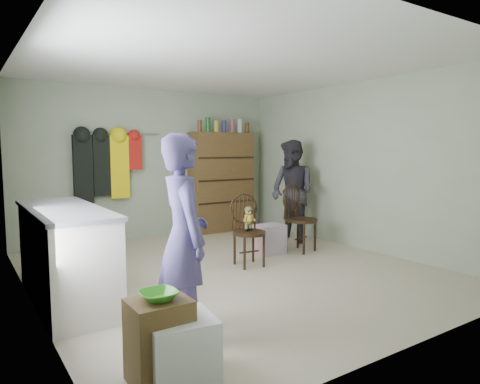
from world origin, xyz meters
TOP-DOWN VIEW (x-y plane):
  - ground_plane at (0.00, 0.00)m, footprint 5.00×5.00m
  - room_walls at (0.00, 0.53)m, footprint 5.00×5.00m
  - counter at (-1.95, 0.00)m, footprint 0.64×1.86m
  - stool at (-1.77, -1.88)m, footprint 0.38×0.33m
  - bowl at (-1.77, -1.88)m, footprint 0.24×0.24m
  - plastic_tub at (-1.65, -1.93)m, footprint 0.49×0.47m
  - chair_front at (0.30, 0.10)m, footprint 0.46×0.46m
  - chair_far at (1.37, 0.34)m, footprint 0.54×0.54m
  - striped_bag at (0.91, 0.42)m, footprint 0.40×0.32m
  - person_left at (-1.34, -1.38)m, footprint 0.48×0.65m
  - person_right at (1.71, 0.85)m, footprint 0.68×0.84m
  - dresser at (1.25, 2.30)m, footprint 1.20×0.39m
  - coat_rack at (-0.83, 2.38)m, footprint 1.42×0.12m

SIDE VIEW (x-z plane):
  - ground_plane at x=0.00m, z-range 0.00..0.00m
  - plastic_tub at x=-1.65m, z-range 0.00..0.42m
  - striped_bag at x=0.91m, z-range 0.00..0.42m
  - stool at x=-1.77m, z-range 0.00..0.54m
  - counter at x=-1.95m, z-range 0.00..0.94m
  - chair_front at x=0.30m, z-range 0.05..0.98m
  - chair_far at x=1.37m, z-range 0.04..1.04m
  - bowl at x=-1.77m, z-range 0.54..0.60m
  - person_left at x=-1.34m, z-range 0.00..1.63m
  - person_right at x=1.71m, z-range 0.00..1.65m
  - dresser at x=1.25m, z-range -0.11..1.94m
  - coat_rack at x=-0.83m, z-range 0.70..1.80m
  - room_walls at x=0.00m, z-range -0.92..4.08m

